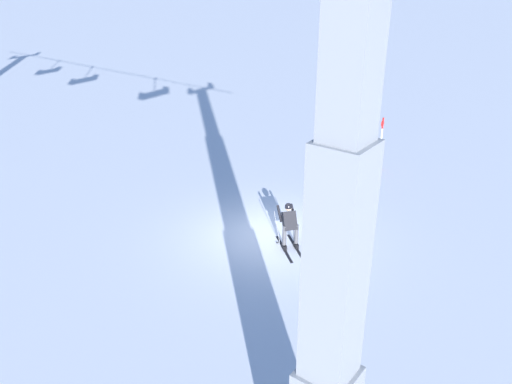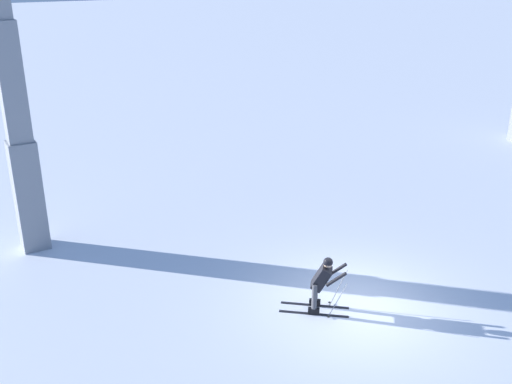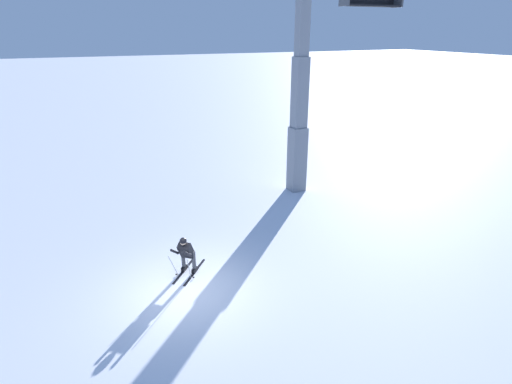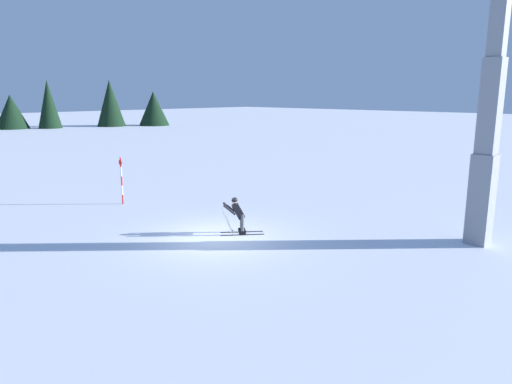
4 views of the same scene
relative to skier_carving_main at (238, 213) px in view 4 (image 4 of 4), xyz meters
The scene contains 5 objects.
ground_plane 1.28m from the skier_carving_main, 13.27° to the right, with size 260.00×260.00×0.00m, color white.
skier_carving_main is the anchor object (origin of this frame).
lift_tower_near 9.70m from the skier_carving_main, 126.45° to the left, with size 0.77×2.56×10.59m.
trail_marker_pole 7.94m from the skier_carving_main, 86.38° to the right, with size 0.07×0.28×2.36m.
tree_line_ridge 66.75m from the skier_carving_main, 108.99° to the right, with size 33.50×15.08×7.74m.
Camera 4 is at (11.46, 13.27, 5.47)m, focal length 33.02 mm.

